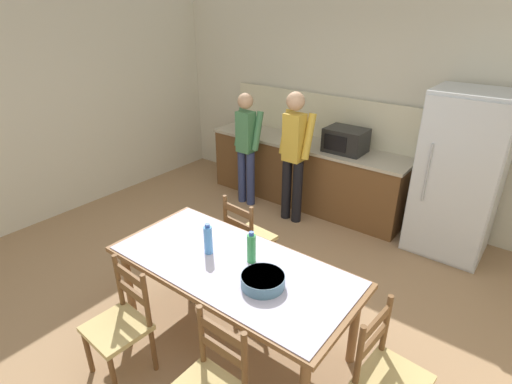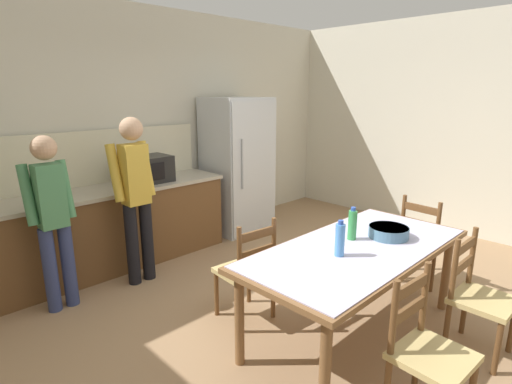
% 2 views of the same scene
% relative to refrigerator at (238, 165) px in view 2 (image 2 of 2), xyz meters
% --- Properties ---
extents(ground_plane, '(8.32, 8.32, 0.00)m').
position_rel_refrigerator_xyz_m(ground_plane, '(-1.17, -2.19, -0.92)').
color(ground_plane, '#9E7A56').
extents(wall_back, '(6.52, 0.12, 2.90)m').
position_rel_refrigerator_xyz_m(wall_back, '(-1.17, 0.47, 0.53)').
color(wall_back, beige).
rests_on(wall_back, ground).
extents(wall_right, '(0.12, 5.20, 2.90)m').
position_rel_refrigerator_xyz_m(wall_right, '(2.09, -2.19, 0.53)').
color(wall_right, beige).
rests_on(wall_right, ground).
extents(kitchen_counter, '(2.87, 0.66, 0.90)m').
position_rel_refrigerator_xyz_m(kitchen_counter, '(-1.94, 0.04, -0.47)').
color(kitchen_counter, brown).
rests_on(kitchen_counter, ground).
extents(counter_splashback, '(2.83, 0.03, 0.60)m').
position_rel_refrigerator_xyz_m(counter_splashback, '(-1.94, 0.35, 0.28)').
color(counter_splashback, beige).
rests_on(counter_splashback, kitchen_counter).
extents(refrigerator, '(0.82, 0.73, 1.84)m').
position_rel_refrigerator_xyz_m(refrigerator, '(0.00, 0.00, 0.00)').
color(refrigerator, silver).
rests_on(refrigerator, ground).
extents(microwave, '(0.50, 0.39, 0.30)m').
position_rel_refrigerator_xyz_m(microwave, '(-1.37, 0.02, 0.13)').
color(microwave, black).
rests_on(microwave, kitchen_counter).
extents(dining_table, '(2.02, 0.95, 0.75)m').
position_rel_refrigerator_xyz_m(dining_table, '(-1.04, -2.55, -0.24)').
color(dining_table, brown).
rests_on(dining_table, ground).
extents(bottle_near_centre, '(0.07, 0.07, 0.27)m').
position_rel_refrigerator_xyz_m(bottle_near_centre, '(-1.29, -2.55, -0.04)').
color(bottle_near_centre, '#4C8ED6').
rests_on(bottle_near_centre, dining_table).
extents(bottle_off_centre, '(0.07, 0.07, 0.27)m').
position_rel_refrigerator_xyz_m(bottle_off_centre, '(-0.94, -2.43, -0.04)').
color(bottle_off_centre, green).
rests_on(bottle_off_centre, dining_table).
extents(serving_bowl, '(0.32, 0.32, 0.09)m').
position_rel_refrigerator_xyz_m(serving_bowl, '(-0.69, -2.62, -0.11)').
color(serving_bowl, slate).
rests_on(serving_bowl, dining_table).
extents(chair_side_far_left, '(0.45, 0.44, 0.91)m').
position_rel_refrigerator_xyz_m(chair_side_far_left, '(-1.50, -1.79, -0.48)').
color(chair_side_far_left, brown).
rests_on(chair_side_far_left, ground).
extents(chair_side_near_left, '(0.44, 0.42, 0.91)m').
position_rel_refrigerator_xyz_m(chair_side_near_left, '(-1.49, -3.32, -0.48)').
color(chair_side_near_left, brown).
rests_on(chair_side_near_left, ground).
extents(chair_side_near_right, '(0.42, 0.40, 0.91)m').
position_rel_refrigerator_xyz_m(chair_side_near_right, '(-0.58, -3.31, -0.48)').
color(chair_side_near_right, brown).
rests_on(chair_side_near_right, ground).
extents(chair_head_end, '(0.43, 0.45, 0.91)m').
position_rel_refrigerator_xyz_m(chair_head_end, '(0.26, -2.54, -0.48)').
color(chair_head_end, brown).
rests_on(chair_head_end, ground).
extents(person_at_sink, '(0.39, 0.27, 1.57)m').
position_rel_refrigerator_xyz_m(person_at_sink, '(-2.58, -0.48, -0.04)').
color(person_at_sink, navy).
rests_on(person_at_sink, ground).
extents(person_at_counter, '(0.42, 0.29, 1.68)m').
position_rel_refrigerator_xyz_m(person_at_counter, '(-1.80, -0.50, 0.03)').
color(person_at_counter, black).
rests_on(person_at_counter, ground).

